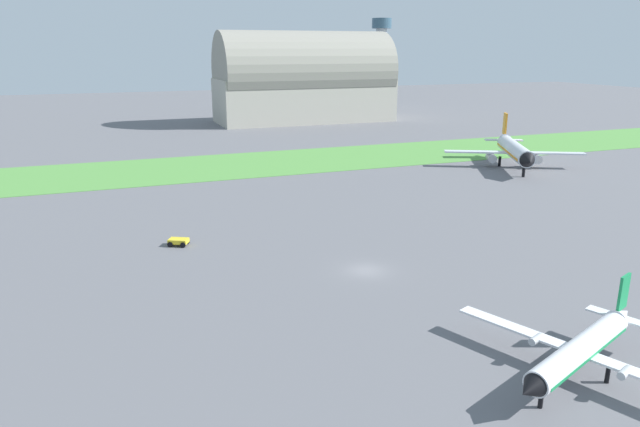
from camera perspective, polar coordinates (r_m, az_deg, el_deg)
ground_plane at (r=66.36m, az=4.58°, el=-5.61°), size 600.00×600.00×0.00m
grass_taxiway_strip at (r=126.78m, az=-8.23°, el=4.75°), size 360.00×28.00×0.08m
airplane_parked_jet_far at (r=129.17m, az=18.59°, el=5.93°), size 26.73×26.64×10.23m
airplane_foreground_turboprop at (r=49.49m, az=24.39°, el=-12.02°), size 17.35×20.02×6.32m
baggage_cart_near_gate at (r=76.28m, az=-13.76°, el=-2.67°), size 2.92×2.65×0.90m
hangar_distant at (r=201.79m, az=-1.57°, el=12.93°), size 59.14×26.04×30.00m
control_tower at (r=248.79m, az=6.01°, el=15.19°), size 8.00×8.00×36.10m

